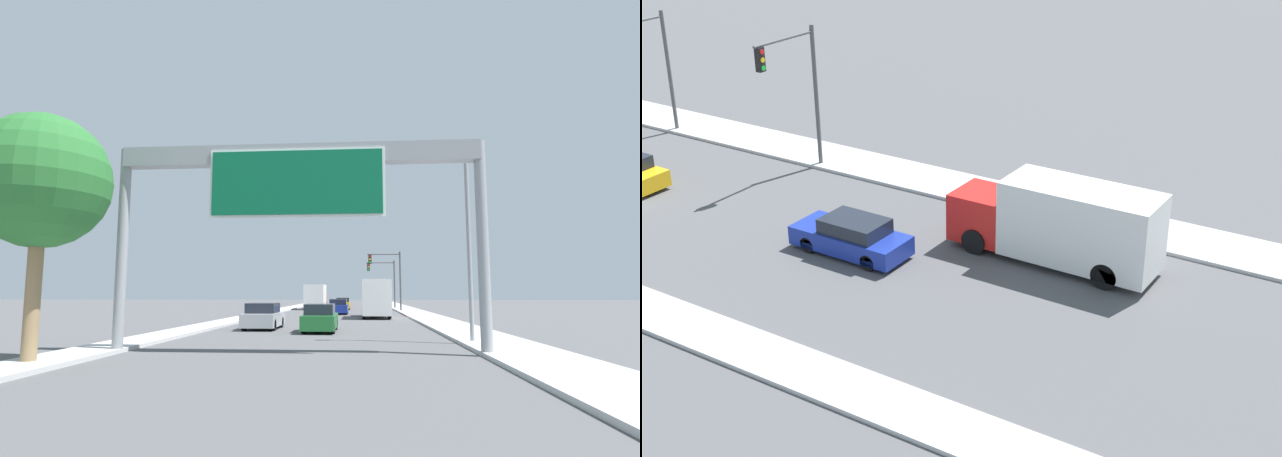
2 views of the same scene
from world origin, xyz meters
The scene contains 13 objects.
sidewalk_right centered at (7.75, 60.00, 0.07)m, with size 3.00×120.00×0.15m.
median_strip_left centered at (-7.25, 60.00, 0.07)m, with size 2.00×120.00×0.15m.
sign_gantry centered at (0.00, 17.90, 6.05)m, with size 13.30×0.73×7.44m.
car_far_left centered at (0.00, 64.02, 0.70)m, with size 1.76×4.58×1.49m.
car_near_center centered at (0.00, 50.75, 0.70)m, with size 1.87×4.69×1.48m.
car_far_right centered at (0.00, 28.15, 0.71)m, with size 1.74×4.69×1.51m.
car_near_right centered at (-3.50, 29.86, 0.71)m, with size 1.89×4.37×1.52m.
truck_box_primary centered at (3.50, 43.59, 1.62)m, with size 2.31×8.13×3.19m.
truck_box_secondary centered at (-3.50, 64.72, 1.58)m, with size 2.43×7.93×3.11m.
traffic_light_near_intersection centered at (5.63, 58.00, 4.50)m, with size 3.82×0.32×6.79m.
traffic_light_mid_block centered at (5.58, 68.00, 4.27)m, with size 3.84×0.32×6.42m.
palm_tree_foreground centered at (-7.45, 14.63, 5.47)m, with size 4.13×4.13×7.57m.
street_lamp_right centered at (6.58, 22.07, 5.01)m, with size 2.33×0.28×8.55m.
Camera 1 is at (2.23, 0.49, 2.12)m, focal length 28.00 mm.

